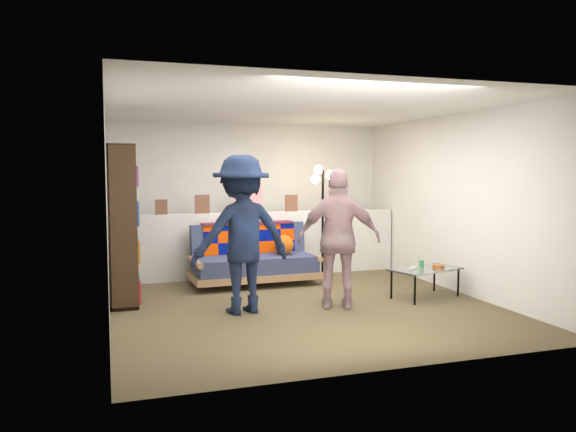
{
  "coord_description": "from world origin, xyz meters",
  "views": [
    {
      "loc": [
        -2.24,
        -6.55,
        1.65
      ],
      "look_at": [
        0.0,
        0.4,
        1.05
      ],
      "focal_mm": 35.0,
      "sensor_mm": 36.0,
      "label": 1
    }
  ],
  "objects_px": {
    "coffee_table": "(426,270)",
    "person_left": "(241,234)",
    "futon_sofa": "(254,259)",
    "bookshelf": "(122,230)",
    "floor_lamp": "(322,198)",
    "person_right": "(339,239)"
  },
  "relations": [
    {
      "from": "coffee_table",
      "to": "person_left",
      "type": "bearing_deg",
      "value": -179.84
    },
    {
      "from": "futon_sofa",
      "to": "bookshelf",
      "type": "bearing_deg",
      "value": -162.26
    },
    {
      "from": "futon_sofa",
      "to": "coffee_table",
      "type": "distance_m",
      "value": 2.43
    },
    {
      "from": "futon_sofa",
      "to": "floor_lamp",
      "type": "relative_size",
      "value": 1.07
    },
    {
      "from": "floor_lamp",
      "to": "bookshelf",
      "type": "bearing_deg",
      "value": -163.57
    },
    {
      "from": "floor_lamp",
      "to": "person_left",
      "type": "distance_m",
      "value": 2.52
    },
    {
      "from": "person_left",
      "to": "person_right",
      "type": "relative_size",
      "value": 1.09
    },
    {
      "from": "futon_sofa",
      "to": "coffee_table",
      "type": "bearing_deg",
      "value": -39.07
    },
    {
      "from": "person_left",
      "to": "floor_lamp",
      "type": "bearing_deg",
      "value": -141.64
    },
    {
      "from": "coffee_table",
      "to": "floor_lamp",
      "type": "relative_size",
      "value": 0.59
    },
    {
      "from": "floor_lamp",
      "to": "person_right",
      "type": "distance_m",
      "value": 2.1
    },
    {
      "from": "bookshelf",
      "to": "floor_lamp",
      "type": "xyz_separation_m",
      "value": [
        3.0,
        0.89,
        0.31
      ]
    },
    {
      "from": "coffee_table",
      "to": "person_right",
      "type": "height_order",
      "value": "person_right"
    },
    {
      "from": "coffee_table",
      "to": "person_right",
      "type": "xyz_separation_m",
      "value": [
        -1.28,
        -0.16,
        0.48
      ]
    },
    {
      "from": "bookshelf",
      "to": "person_right",
      "type": "distance_m",
      "value": 2.69
    },
    {
      "from": "futon_sofa",
      "to": "person_right",
      "type": "height_order",
      "value": "person_right"
    },
    {
      "from": "futon_sofa",
      "to": "person_left",
      "type": "relative_size",
      "value": 1.01
    },
    {
      "from": "person_left",
      "to": "bookshelf",
      "type": "bearing_deg",
      "value": -44.91
    },
    {
      "from": "coffee_table",
      "to": "person_right",
      "type": "relative_size",
      "value": 0.61
    },
    {
      "from": "bookshelf",
      "to": "floor_lamp",
      "type": "height_order",
      "value": "bookshelf"
    },
    {
      "from": "futon_sofa",
      "to": "floor_lamp",
      "type": "bearing_deg",
      "value": 14.29
    },
    {
      "from": "bookshelf",
      "to": "coffee_table",
      "type": "xyz_separation_m",
      "value": [
        3.73,
        -0.94,
        -0.56
      ]
    }
  ]
}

